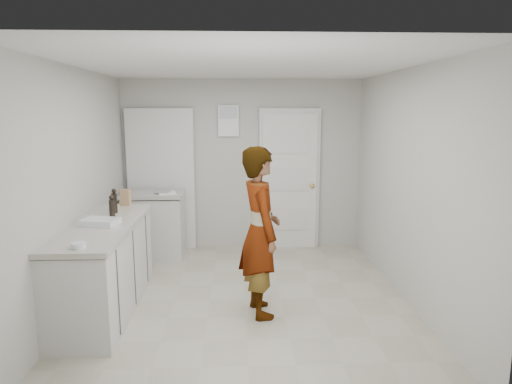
{
  "coord_description": "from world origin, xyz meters",
  "views": [
    {
      "loc": [
        -0.08,
        -4.73,
        2.06
      ],
      "look_at": [
        0.14,
        0.4,
        1.13
      ],
      "focal_mm": 32.0,
      "sensor_mm": 36.0,
      "label": 1
    }
  ],
  "objects_px": {
    "person": "(260,232)",
    "baking_dish": "(100,222)",
    "oil_cruet_a": "(112,207)",
    "cake_mix_box": "(126,197)",
    "egg_bowl": "(78,245)",
    "oil_cruet_b": "(114,201)",
    "spice_jar": "(117,207)"
  },
  "relations": [
    {
      "from": "person",
      "to": "baking_dish",
      "type": "xyz_separation_m",
      "value": [
        -1.6,
        0.09,
        0.1
      ]
    },
    {
      "from": "person",
      "to": "oil_cruet_a",
      "type": "xyz_separation_m",
      "value": [
        -1.57,
        0.43,
        0.18
      ]
    },
    {
      "from": "cake_mix_box",
      "to": "egg_bowl",
      "type": "distance_m",
      "value": 1.73
    },
    {
      "from": "person",
      "to": "oil_cruet_b",
      "type": "xyz_separation_m",
      "value": [
        -1.59,
        0.63,
        0.2
      ]
    },
    {
      "from": "baking_dish",
      "to": "spice_jar",
      "type": "bearing_deg",
      "value": 89.78
    },
    {
      "from": "person",
      "to": "baking_dish",
      "type": "distance_m",
      "value": 1.6
    },
    {
      "from": "spice_jar",
      "to": "baking_dish",
      "type": "relative_size",
      "value": 0.2
    },
    {
      "from": "spice_jar",
      "to": "cake_mix_box",
      "type": "bearing_deg",
      "value": 84.59
    },
    {
      "from": "person",
      "to": "baking_dish",
      "type": "relative_size",
      "value": 4.45
    },
    {
      "from": "spice_jar",
      "to": "person",
      "type": "bearing_deg",
      "value": -24.61
    },
    {
      "from": "cake_mix_box",
      "to": "spice_jar",
      "type": "bearing_deg",
      "value": -77.33
    },
    {
      "from": "spice_jar",
      "to": "oil_cruet_a",
      "type": "xyz_separation_m",
      "value": [
        0.03,
        -0.3,
        0.07
      ]
    },
    {
      "from": "cake_mix_box",
      "to": "oil_cruet_a",
      "type": "distance_m",
      "value": 0.6
    },
    {
      "from": "oil_cruet_a",
      "to": "egg_bowl",
      "type": "bearing_deg",
      "value": -88.95
    },
    {
      "from": "cake_mix_box",
      "to": "baking_dish",
      "type": "height_order",
      "value": "cake_mix_box"
    },
    {
      "from": "spice_jar",
      "to": "oil_cruet_b",
      "type": "height_order",
      "value": "oil_cruet_b"
    },
    {
      "from": "person",
      "to": "oil_cruet_a",
      "type": "distance_m",
      "value": 1.64
    },
    {
      "from": "person",
      "to": "spice_jar",
      "type": "relative_size",
      "value": 22.58
    },
    {
      "from": "spice_jar",
      "to": "baking_dish",
      "type": "height_order",
      "value": "spice_jar"
    },
    {
      "from": "baking_dish",
      "to": "egg_bowl",
      "type": "distance_m",
      "value": 0.79
    },
    {
      "from": "person",
      "to": "oil_cruet_a",
      "type": "bearing_deg",
      "value": 62.7
    },
    {
      "from": "spice_jar",
      "to": "oil_cruet_b",
      "type": "xyz_separation_m",
      "value": [
        0.0,
        -0.1,
        0.09
      ]
    },
    {
      "from": "baking_dish",
      "to": "egg_bowl",
      "type": "relative_size",
      "value": 3.23
    },
    {
      "from": "oil_cruet_b",
      "to": "egg_bowl",
      "type": "xyz_separation_m",
      "value": [
        0.04,
        -1.33,
        -0.11
      ]
    },
    {
      "from": "oil_cruet_a",
      "to": "baking_dish",
      "type": "distance_m",
      "value": 0.35
    },
    {
      "from": "person",
      "to": "oil_cruet_b",
      "type": "distance_m",
      "value": 1.72
    },
    {
      "from": "cake_mix_box",
      "to": "baking_dish",
      "type": "bearing_deg",
      "value": -73.79
    },
    {
      "from": "oil_cruet_b",
      "to": "oil_cruet_a",
      "type": "bearing_deg",
      "value": -83.19
    },
    {
      "from": "spice_jar",
      "to": "oil_cruet_b",
      "type": "relative_size",
      "value": 0.28
    },
    {
      "from": "oil_cruet_b",
      "to": "cake_mix_box",
      "type": "bearing_deg",
      "value": 86.26
    },
    {
      "from": "person",
      "to": "cake_mix_box",
      "type": "relative_size",
      "value": 8.77
    },
    {
      "from": "baking_dish",
      "to": "egg_bowl",
      "type": "bearing_deg",
      "value": -86.41
    }
  ]
}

